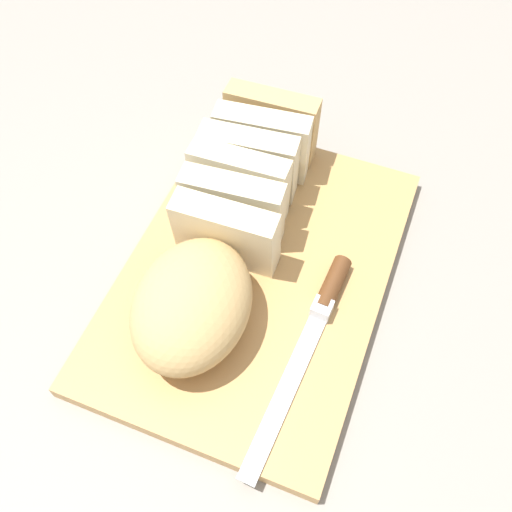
{
  "coord_description": "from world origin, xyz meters",
  "views": [
    {
      "loc": [
        -0.32,
        -0.12,
        0.57
      ],
      "look_at": [
        0.0,
        0.0,
        0.05
      ],
      "focal_mm": 40.95,
      "sensor_mm": 36.0,
      "label": 1
    }
  ],
  "objects": [
    {
      "name": "bread_knife",
      "position": [
        -0.03,
        -0.08,
        0.03
      ],
      "size": [
        0.26,
        0.04,
        0.02
      ],
      "rotation": [
        0.0,
        0.0,
        3.07
      ],
      "color": "silver",
      "rests_on": "cutting_board"
    },
    {
      "name": "cutting_board",
      "position": [
        0.0,
        0.0,
        0.01
      ],
      "size": [
        0.41,
        0.29,
        0.02
      ],
      "primitive_type": "cube",
      "rotation": [
        0.0,
        0.0,
        -0.02
      ],
      "color": "tan",
      "rests_on": "ground_plane"
    },
    {
      "name": "ground_plane",
      "position": [
        0.0,
        0.0,
        0.0
      ],
      "size": [
        3.0,
        3.0,
        0.0
      ],
      "primitive_type": "plane",
      "color": "gray"
    },
    {
      "name": "bread_loaf",
      "position": [
        0.01,
        0.04,
        0.06
      ],
      "size": [
        0.36,
        0.13,
        0.09
      ],
      "rotation": [
        0.0,
        0.0,
        0.05
      ],
      "color": "tan",
      "rests_on": "cutting_board"
    },
    {
      "name": "crumb_near_knife",
      "position": [
        0.06,
        0.02,
        0.02
      ],
      "size": [
        0.0,
        0.0,
        0.0
      ],
      "primitive_type": "sphere",
      "color": "tan",
      "rests_on": "cutting_board"
    },
    {
      "name": "crumb_near_loaf",
      "position": [
        -0.05,
        0.0,
        0.02
      ],
      "size": [
        0.0,
        0.0,
        0.0
      ],
      "primitive_type": "sphere",
      "color": "tan",
      "rests_on": "cutting_board"
    }
  ]
}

